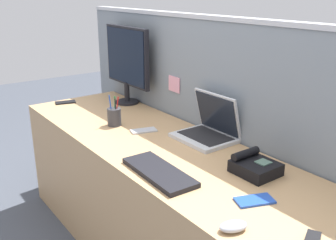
% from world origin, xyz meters
% --- Properties ---
extents(desk, '(2.22, 0.66, 0.72)m').
position_xyz_m(desk, '(0.00, 0.00, 0.36)').
color(desk, tan).
rests_on(desk, ground_plane).
extents(cubicle_divider, '(2.66, 0.07, 1.35)m').
position_xyz_m(cubicle_divider, '(0.00, 0.37, 0.68)').
color(cubicle_divider, gray).
rests_on(cubicle_divider, ground_plane).
extents(desktop_monitor, '(0.50, 0.16, 0.53)m').
position_xyz_m(desktop_monitor, '(-0.76, 0.26, 1.03)').
color(desktop_monitor, black).
rests_on(desktop_monitor, desk).
extents(laptop, '(0.31, 0.26, 0.25)m').
position_xyz_m(laptop, '(0.10, 0.26, 0.78)').
color(laptop, silver).
rests_on(laptop, desk).
extents(desk_phone, '(0.18, 0.17, 0.09)m').
position_xyz_m(desk_phone, '(0.53, 0.13, 0.75)').
color(desk_phone, black).
rests_on(desk_phone, desk).
extents(keyboard_main, '(0.40, 0.17, 0.02)m').
position_xyz_m(keyboard_main, '(0.29, -0.21, 0.73)').
color(keyboard_main, black).
rests_on(keyboard_main, desk).
extents(computer_mouse_right_hand, '(0.09, 0.11, 0.03)m').
position_xyz_m(computer_mouse_right_hand, '(0.77, -0.25, 0.73)').
color(computer_mouse_right_hand, '#B2B5BC').
rests_on(computer_mouse_right_hand, desk).
extents(pen_cup, '(0.08, 0.08, 0.19)m').
position_xyz_m(pen_cup, '(-0.39, -0.05, 0.77)').
color(pen_cup, '#333338').
rests_on(pen_cup, desk).
extents(cell_phone_blue_case, '(0.12, 0.16, 0.01)m').
position_xyz_m(cell_phone_blue_case, '(0.69, -0.05, 0.72)').
color(cell_phone_blue_case, blue).
rests_on(cell_phone_blue_case, desk).
extents(cell_phone_black_slab, '(0.10, 0.15, 0.01)m').
position_xyz_m(cell_phone_black_slab, '(-1.02, -0.10, 0.72)').
color(cell_phone_black_slab, black).
rests_on(cell_phone_black_slab, desk).
extents(cell_phone_silver_slab, '(0.11, 0.16, 0.01)m').
position_xyz_m(cell_phone_silver_slab, '(-0.20, 0.03, 0.72)').
color(cell_phone_silver_slab, '#B7BAC1').
rests_on(cell_phone_silver_slab, desk).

